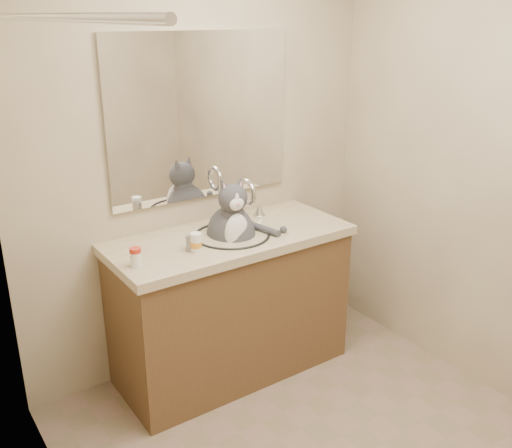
% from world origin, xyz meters
% --- Properties ---
extents(room, '(2.22, 2.52, 2.42)m').
position_xyz_m(room, '(0.00, 0.00, 1.20)').
color(room, gray).
rests_on(room, ground).
extents(vanity, '(1.34, 0.59, 1.12)m').
position_xyz_m(vanity, '(0.00, 0.96, 0.44)').
color(vanity, brown).
rests_on(vanity, ground).
extents(mirror, '(1.10, 0.02, 0.90)m').
position_xyz_m(mirror, '(0.00, 1.24, 1.45)').
color(mirror, white).
rests_on(mirror, room).
extents(shower_curtain, '(0.02, 1.30, 1.93)m').
position_xyz_m(shower_curtain, '(-1.05, 0.10, 1.03)').
color(shower_curtain, beige).
rests_on(shower_curtain, ground).
extents(cat, '(0.37, 0.37, 0.53)m').
position_xyz_m(cat, '(0.01, 0.96, 0.86)').
color(cat, '#424246').
rests_on(cat, vanity).
extents(pill_bottle_redcap, '(0.07, 0.07, 0.10)m').
position_xyz_m(pill_bottle_redcap, '(-0.59, 0.86, 0.90)').
color(pill_bottle_redcap, white).
rests_on(pill_bottle_redcap, vanity).
extents(pill_bottle_orange, '(0.07, 0.07, 0.10)m').
position_xyz_m(pill_bottle_orange, '(-0.27, 0.86, 0.90)').
color(pill_bottle_orange, white).
rests_on(pill_bottle_orange, vanity).
extents(grey_canister, '(0.06, 0.06, 0.08)m').
position_xyz_m(grey_canister, '(-0.28, 0.89, 0.89)').
color(grey_canister, slate).
rests_on(grey_canister, vanity).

